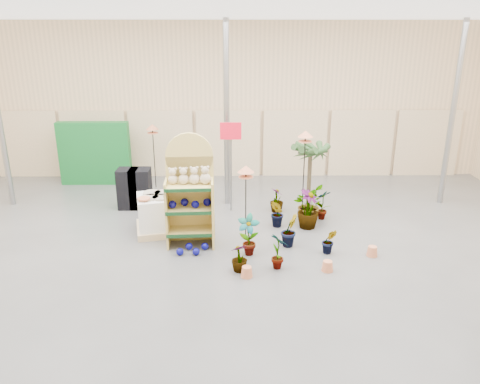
{
  "coord_description": "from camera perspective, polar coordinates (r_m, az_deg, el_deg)",
  "views": [
    {
      "loc": [
        0.19,
        -7.79,
        4.23
      ],
      "look_at": [
        0.3,
        1.5,
        1.0
      ],
      "focal_mm": 35.0,
      "sensor_mm": 36.0,
      "label": 1
    }
  ],
  "objects": [
    {
      "name": "bird_table_right",
      "position": [
        10.43,
        7.98,
        6.61
      ],
      "size": [
        0.34,
        0.34,
        2.15
      ],
      "color": "black",
      "rests_on": "ground"
    },
    {
      "name": "potted_plant_8",
      "position": [
        8.74,
        4.68,
        -7.15
      ],
      "size": [
        0.43,
        0.47,
        0.73
      ],
      "primitive_type": "imported",
      "rotation": [
        0.0,
        0.0,
        2.13
      ],
      "color": "#2A4A22",
      "rests_on": "ground"
    },
    {
      "name": "potted_plant_11",
      "position": [
        11.44,
        4.5,
        -0.97
      ],
      "size": [
        0.45,
        0.45,
        0.61
      ],
      "primitive_type": "imported",
      "rotation": [
        0.0,
        0.0,
        1.99
      ],
      "color": "#2A4A22",
      "rests_on": "ground"
    },
    {
      "name": "display_shelf",
      "position": [
        9.59,
        -6.09,
        -0.27
      ],
      "size": [
        0.99,
        0.66,
        2.31
      ],
      "rotation": [
        0.0,
        0.0,
        0.05
      ],
      "color": "tan",
      "rests_on": "ground"
    },
    {
      "name": "teddy_bears",
      "position": [
        9.36,
        -6.06,
        1.85
      ],
      "size": [
        0.85,
        0.23,
        0.37
      ],
      "color": "#CCB694",
      "rests_on": "display_shelf"
    },
    {
      "name": "gazing_balls_shelf",
      "position": [
        9.52,
        -6.13,
        -1.38
      ],
      "size": [
        0.85,
        0.29,
        0.16
      ],
      "color": "#080768",
      "rests_on": "display_shelf"
    },
    {
      "name": "gazing_balls_floor",
      "position": [
        9.48,
        -5.81,
        -6.94
      ],
      "size": [
        0.63,
        0.39,
        0.15
      ],
      "color": "#080768",
      "rests_on": "ground"
    },
    {
      "name": "charcoal_planters",
      "position": [
        11.91,
        -12.72,
        0.43
      ],
      "size": [
        0.8,
        0.5,
        1.0
      ],
      "color": "black",
      "rests_on": "ground"
    },
    {
      "name": "potted_plant_7",
      "position": [
        8.67,
        -0.06,
        -8.01
      ],
      "size": [
        0.39,
        0.39,
        0.54
      ],
      "primitive_type": "imported",
      "rotation": [
        0.0,
        0.0,
        3.53
      ],
      "color": "#2A4A22",
      "rests_on": "ground"
    },
    {
      "name": "palm",
      "position": [
        11.09,
        8.6,
        5.06
      ],
      "size": [
        0.7,
        0.7,
        1.83
      ],
      "color": "#493B27",
      "rests_on": "ground"
    },
    {
      "name": "offer_sign",
      "position": [
        11.1,
        -1.13,
        5.29
      ],
      "size": [
        0.5,
        0.08,
        2.2
      ],
      "color": "gray",
      "rests_on": "ground"
    },
    {
      "name": "bird_table_front",
      "position": [
        9.52,
        0.72,
        2.53
      ],
      "size": [
        0.34,
        0.34,
        1.63
      ],
      "color": "black",
      "rests_on": "ground"
    },
    {
      "name": "pallet_stack",
      "position": [
        10.41,
        -9.35,
        -2.59
      ],
      "size": [
        1.35,
        1.2,
        0.86
      ],
      "rotation": [
        0.0,
        0.0,
        0.22
      ],
      "color": "tan",
      "rests_on": "ground"
    },
    {
      "name": "potted_plant_1",
      "position": [
        9.67,
        6.04,
        -4.63
      ],
      "size": [
        0.47,
        0.49,
        0.69
      ],
      "primitive_type": "imported",
      "rotation": [
        0.0,
        0.0,
        0.95
      ],
      "color": "#2A4A22",
      "rests_on": "ground"
    },
    {
      "name": "potted_plant_9",
      "position": [
        9.5,
        10.82,
        -5.89
      ],
      "size": [
        0.3,
        0.25,
        0.53
      ],
      "primitive_type": "imported",
      "rotation": [
        0.0,
        0.0,
        6.23
      ],
      "color": "#2A4A22",
      "rests_on": "ground"
    },
    {
      "name": "trellis_stock",
      "position": [
        13.99,
        -17.28,
        4.53
      ],
      "size": [
        2.0,
        0.3,
        1.8
      ],
      "primitive_type": "cube",
      "color": "#106123",
      "rests_on": "ground"
    },
    {
      "name": "potted_plant_3",
      "position": [
        10.55,
        8.29,
        -2.07
      ],
      "size": [
        0.66,
        0.66,
        0.89
      ],
      "primitive_type": "imported",
      "rotation": [
        0.0,
        0.0,
        1.13
      ],
      "color": "#2A4A22",
      "rests_on": "ground"
    },
    {
      "name": "potted_plant_4",
      "position": [
        11.12,
        10.04,
        -1.47
      ],
      "size": [
        0.47,
        0.43,
        0.74
      ],
      "primitive_type": "imported",
      "rotation": [
        0.0,
        0.0,
        3.69
      ],
      "color": "#2A4A22",
      "rests_on": "ground"
    },
    {
      "name": "bird_table_back",
      "position": [
        13.05,
        -10.63,
        7.55
      ],
      "size": [
        0.34,
        0.34,
        1.81
      ],
      "color": "black",
      "rests_on": "ground"
    },
    {
      "name": "potted_plant_0",
      "position": [
        9.21,
        1.03,
        -5.27
      ],
      "size": [
        0.5,
        0.39,
        0.84
      ],
      "primitive_type": "imported",
      "rotation": [
        0.0,
        0.0,
        6.06
      ],
      "color": "#2A4A22",
      "rests_on": "ground"
    },
    {
      "name": "room",
      "position": [
        8.94,
        -1.89,
        6.11
      ],
      "size": [
        15.2,
        12.1,
        4.7
      ],
      "color": "#4F4F4E",
      "rests_on": "ground"
    },
    {
      "name": "potted_plant_5",
      "position": [
        10.54,
        4.6,
        -2.67
      ],
      "size": [
        0.34,
        0.4,
        0.64
      ],
      "primitive_type": "imported",
      "rotation": [
        0.0,
        0.0,
        4.89
      ],
      "color": "#2A4A22",
      "rests_on": "ground"
    },
    {
      "name": "potted_plant_6",
      "position": [
        10.9,
        8.3,
        -1.51
      ],
      "size": [
        0.8,
        0.88,
        0.83
      ],
      "primitive_type": "imported",
      "rotation": [
        0.0,
        0.0,
        1.35
      ],
      "color": "#2A4A22",
      "rests_on": "ground"
    }
  ]
}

